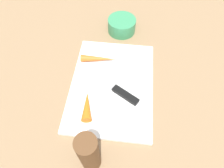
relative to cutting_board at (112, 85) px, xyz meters
name	(u,v)px	position (x,y,z in m)	size (l,w,h in m)	color
ground_plane	(112,86)	(0.00, 0.00, -0.01)	(1.40, 1.40, 0.00)	#8C6D4C
cutting_board	(112,85)	(0.00, 0.00, 0.00)	(0.36, 0.26, 0.01)	white
knife	(122,93)	(0.03, 0.03, 0.01)	(0.12, 0.18, 0.01)	#B7B7BC
carrot_short	(87,106)	(0.09, -0.06, 0.02)	(0.03, 0.03, 0.09)	orange
carrot_long	(99,59)	(-0.09, -0.05, 0.02)	(0.02, 0.02, 0.12)	orange
small_bowl	(122,25)	(-0.27, 0.01, 0.02)	(0.11, 0.11, 0.05)	#388C59
pepper_grinder	(89,153)	(0.24, -0.03, 0.07)	(0.05, 0.05, 0.16)	brown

